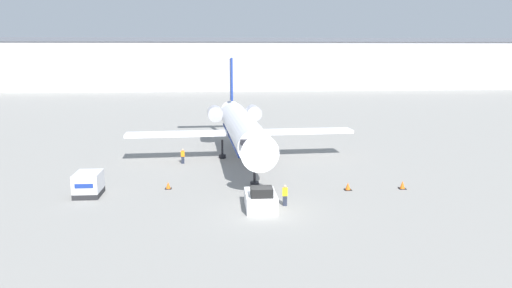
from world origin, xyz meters
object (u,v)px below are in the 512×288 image
(pushback_tug, at_px, (261,199))
(luggage_cart, at_px, (88,184))
(airplane_main, at_px, (241,126))
(worker_near_tug, at_px, (285,195))
(worker_by_wing, at_px, (183,156))
(traffic_cone_mid, at_px, (402,185))
(traffic_cone_left, at_px, (168,186))
(traffic_cone_right, at_px, (348,187))

(pushback_tug, xyz_separation_m, luggage_cart, (-14.29, 4.60, 0.28))
(airplane_main, distance_m, worker_near_tug, 17.89)
(worker_by_wing, bearing_deg, pushback_tug, -66.28)
(airplane_main, distance_m, pushback_tug, 18.24)
(worker_near_tug, distance_m, traffic_cone_mid, 11.85)
(luggage_cart, xyz_separation_m, worker_by_wing, (7.18, 11.59, -0.16))
(worker_near_tug, xyz_separation_m, traffic_cone_left, (-9.73, 5.67, -0.60))
(worker_near_tug, height_order, traffic_cone_right, worker_near_tug)
(airplane_main, height_order, traffic_cone_mid, airplane_main)
(worker_by_wing, xyz_separation_m, traffic_cone_left, (-0.64, -10.02, -0.55))
(worker_by_wing, bearing_deg, luggage_cart, -121.76)
(worker_by_wing, bearing_deg, airplane_main, 15.27)
(pushback_tug, distance_m, worker_by_wing, 17.69)
(airplane_main, relative_size, worker_by_wing, 17.98)
(airplane_main, xyz_separation_m, traffic_cone_right, (8.78, -13.41, -3.48))
(airplane_main, xyz_separation_m, traffic_cone_left, (-7.13, -11.79, -3.50))
(worker_near_tug, relative_size, traffic_cone_left, 2.73)
(pushback_tug, distance_m, luggage_cart, 15.02)
(traffic_cone_left, bearing_deg, traffic_cone_mid, -4.43)
(pushback_tug, xyz_separation_m, worker_near_tug, (1.98, 0.51, 0.17))
(pushback_tug, height_order, traffic_cone_mid, pushback_tug)
(traffic_cone_left, distance_m, traffic_cone_right, 15.99)
(traffic_cone_right, bearing_deg, traffic_cone_left, 174.18)
(worker_near_tug, bearing_deg, traffic_cone_right, 33.27)
(airplane_main, bearing_deg, worker_by_wing, -164.73)
(worker_by_wing, height_order, traffic_cone_right, worker_by_wing)
(pushback_tug, relative_size, traffic_cone_left, 6.28)
(pushback_tug, distance_m, traffic_cone_right, 9.35)
(worker_by_wing, height_order, traffic_cone_mid, worker_by_wing)
(luggage_cart, relative_size, traffic_cone_left, 4.62)
(pushback_tug, bearing_deg, traffic_cone_right, 29.21)
(airplane_main, relative_size, worker_near_tug, 17.10)
(airplane_main, distance_m, traffic_cone_right, 16.40)
(pushback_tug, bearing_deg, traffic_cone_left, 141.46)
(pushback_tug, height_order, traffic_cone_left, pushback_tug)
(worker_near_tug, bearing_deg, luggage_cart, 165.88)
(airplane_main, relative_size, luggage_cart, 10.12)
(traffic_cone_left, bearing_deg, pushback_tug, -38.54)
(traffic_cone_mid, bearing_deg, worker_near_tug, -159.98)
(luggage_cart, relative_size, worker_by_wing, 1.78)
(airplane_main, xyz_separation_m, worker_by_wing, (-6.49, -1.77, -2.95))
(airplane_main, bearing_deg, traffic_cone_right, -56.79)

